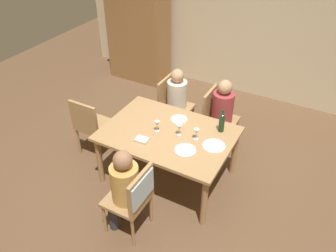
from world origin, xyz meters
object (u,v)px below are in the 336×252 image
object	(u,v)px
chair_far_left	(172,103)
dinner_plate_guest_left	(214,146)
person_man_bearded	(123,186)
wine_glass_centre	(196,132)
armoire_cabinet	(138,24)
dinner_plate_guest_right	(185,150)
person_woman_host	(224,111)
dining_table	(168,138)
chair_left_end	(91,124)
person_man_guest	(179,98)
wine_glass_near_right	(179,128)
wine_bottle_tall_green	(222,122)
dinner_plate_host	(179,119)
wine_glass_near_left	(157,124)
chair_near	(135,195)
chair_far_right	(216,115)

from	to	relation	value
chair_far_left	dinner_plate_guest_left	world-z (taller)	chair_far_left
person_man_bearded	wine_glass_centre	world-z (taller)	person_man_bearded
armoire_cabinet	dinner_plate_guest_right	distance (m)	3.41
person_woman_host	chair_far_left	bearing A→B (deg)	-90.00
dining_table	chair_left_end	bearing A→B (deg)	-175.80
person_man_guest	dinner_plate_guest_left	xyz separation A→B (m)	(0.94, -0.93, 0.11)
person_man_bearded	wine_glass_centre	bearing A→B (deg)	-21.17
chair_far_left	wine_glass_near_right	xyz separation A→B (m)	(0.60, -0.93, 0.32)
person_man_guest	person_man_bearded	bearing A→B (deg)	9.32
wine_bottle_tall_green	dinner_plate_host	xyz separation A→B (m)	(-0.57, -0.04, -0.13)
wine_glass_near_left	chair_near	bearing A→B (deg)	-74.24
chair_near	person_man_bearded	world-z (taller)	person_man_bearded
chair_far_left	wine_glass_near_right	bearing A→B (deg)	32.73
person_woman_host	person_man_guest	size ratio (longest dim) A/B	1.01
chair_left_end	wine_glass_near_left	bearing A→B (deg)	2.75
dining_table	wine_bottle_tall_green	world-z (taller)	wine_bottle_tall_green
chair_left_end	dinner_plate_guest_right	size ratio (longest dim) A/B	3.62
person_man_guest	wine_bottle_tall_green	bearing A→B (deg)	56.29
wine_bottle_tall_green	wine_glass_near_left	bearing A→B (deg)	-151.27
person_woman_host	chair_far_right	bearing A→B (deg)	-90.00
armoire_cabinet	person_man_guest	size ratio (longest dim) A/B	1.96
person_woman_host	person_man_bearded	xyz separation A→B (m)	(-0.41, -1.90, 0.00)
dinner_plate_host	wine_glass_centre	bearing A→B (deg)	-35.42
wine_glass_near_right	wine_glass_centre	bearing A→B (deg)	7.02
dining_table	wine_glass_near_right	world-z (taller)	wine_glass_near_right
armoire_cabinet	wine_bottle_tall_green	size ratio (longest dim) A/B	6.85
person_man_guest	dinner_plate_host	distance (m)	0.73
armoire_cabinet	person_woman_host	size ratio (longest dim) A/B	1.94
armoire_cabinet	dinner_plate_host	bearing A→B (deg)	-46.57
wine_glass_near_right	dinner_plate_guest_left	xyz separation A→B (m)	(0.46, -0.00, -0.10)
chair_near	chair_far_left	xyz separation A→B (m)	(-0.57, 1.90, -0.06)
wine_glass_near_left	person_woman_host	bearing A→B (deg)	62.06
chair_left_end	wine_glass_near_left	world-z (taller)	chair_left_end
chair_far_right	dinner_plate_guest_right	xyz separation A→B (m)	(0.07, -1.16, 0.22)
chair_left_end	dinner_plate_guest_right	distance (m)	1.55
dinner_plate_guest_right	wine_bottle_tall_green	bearing A→B (deg)	68.42
chair_far_right	dinner_plate_host	distance (m)	0.73
chair_near	dinner_plate_guest_right	world-z (taller)	chair_near
dining_table	chair_near	distance (m)	0.96
chair_near	wine_glass_near_left	size ratio (longest dim) A/B	6.17
dinner_plate_guest_left	person_woman_host	bearing A→B (deg)	103.16
chair_far_left	wine_glass_centre	distance (m)	1.25
dinner_plate_guest_right	dinner_plate_host	bearing A→B (deg)	123.82
dinner_plate_host	wine_glass_near_left	bearing A→B (deg)	-110.06
chair_near	armoire_cabinet	bearing A→B (deg)	31.86
person_man_guest	person_woman_host	bearing A→B (deg)	90.00
chair_near	dining_table	bearing A→B (deg)	7.43
dinner_plate_guest_left	dinner_plate_host	bearing A→B (deg)	154.59
armoire_cabinet	dinner_plate_guest_left	world-z (taller)	armoire_cabinet
armoire_cabinet	wine_glass_near_left	bearing A→B (deg)	-53.03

